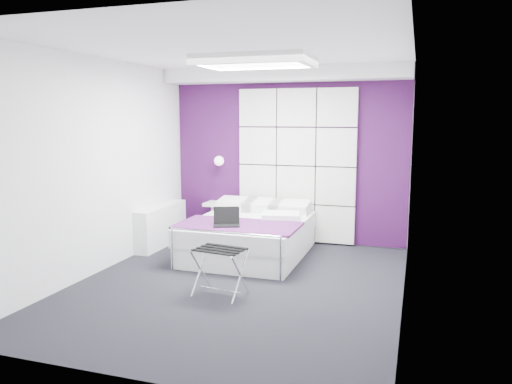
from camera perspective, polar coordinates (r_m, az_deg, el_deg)
floor at (r=5.79m, az=-2.02°, el=-10.50°), size 4.40×4.40×0.00m
ceiling at (r=5.52m, az=-2.17°, el=15.95°), size 4.40×4.40×0.00m
wall_back at (r=7.60m, az=3.63°, el=4.07°), size 3.60×0.00×3.60m
wall_left at (r=6.35m, az=-17.55°, el=2.83°), size 0.00×4.40×4.40m
wall_right at (r=5.17m, az=16.99°, el=1.65°), size 0.00×4.40×4.40m
accent_wall at (r=7.59m, az=3.61°, el=4.07°), size 3.58×0.02×2.58m
soffit at (r=7.36m, az=3.22°, el=13.29°), size 3.58×0.50×0.20m
headboard at (r=7.52m, az=4.62°, el=3.02°), size 1.80×0.08×2.30m
skylight at (r=6.08m, az=-0.15°, el=14.79°), size 1.36×0.86×0.12m
wall_lamp at (r=7.80m, az=-4.14°, el=3.59°), size 0.15×0.15×0.15m
radiator at (r=7.53m, az=-10.78°, el=-3.79°), size 0.22×1.20×0.60m
bed at (r=6.88m, az=-0.73°, el=-4.99°), size 1.56×1.87×0.66m
nightstand at (r=7.85m, az=-4.19°, el=-1.37°), size 0.44×0.34×0.05m
luggage_rack at (r=5.40m, az=-4.12°, el=-9.08°), size 0.51×0.38×0.51m
laptop at (r=6.35m, az=-3.24°, el=-3.34°), size 0.33×0.24×0.24m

